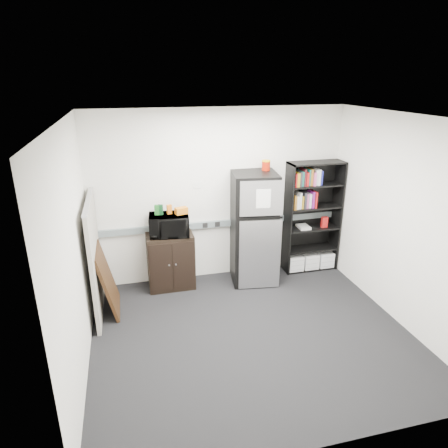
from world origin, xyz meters
name	(u,v)px	position (x,y,z in m)	size (l,w,h in m)	color
floor	(252,334)	(0.00, 0.00, 0.00)	(4.00, 4.00, 0.00)	black
wall_back	(220,196)	(0.00, 1.75, 1.35)	(4.00, 0.02, 2.70)	white
wall_right	(403,222)	(2.00, 0.00, 1.35)	(0.02, 3.50, 2.70)	white
wall_left	(74,254)	(-2.00, 0.00, 1.35)	(0.02, 3.50, 2.70)	white
ceiling	(258,118)	(0.00, 0.00, 2.70)	(4.00, 3.50, 0.02)	white
electrical_raceway	(220,223)	(0.00, 1.72, 0.90)	(3.92, 0.05, 0.10)	slate
wall_note	(197,185)	(-0.35, 1.74, 1.55)	(0.14, 0.00, 0.10)	white
bookshelf	(312,218)	(1.53, 1.57, 0.91)	(0.90, 0.34, 1.85)	black
cubicle_partition	(95,257)	(-1.90, 1.08, 0.81)	(0.06, 1.30, 1.62)	gray
cabinet	(171,261)	(-0.84, 1.50, 0.44)	(0.70, 0.47, 0.88)	black
microwave	(169,225)	(-0.84, 1.48, 1.04)	(0.58, 0.39, 0.32)	black
snack_box_a	(157,210)	(-1.00, 1.52, 1.27)	(0.07, 0.05, 0.15)	#1A5D1F
snack_box_b	(160,210)	(-0.95, 1.52, 1.27)	(0.07, 0.05, 0.15)	#0C3617
snack_box_c	(169,209)	(-0.82, 1.52, 1.27)	(0.07, 0.05, 0.14)	#C76312
snack_bag	(181,211)	(-0.65, 1.47, 1.25)	(0.18, 0.10, 0.10)	#C96E14
refrigerator	(253,228)	(0.47, 1.42, 0.88)	(0.74, 0.77, 1.77)	black
coffee_can	(266,165)	(0.68, 1.55, 1.85)	(0.13, 0.13, 0.17)	#9F1907
framed_poster	(107,279)	(-1.77, 1.04, 0.48)	(0.26, 0.75, 0.94)	black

